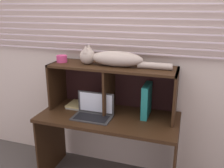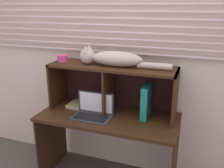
{
  "view_description": "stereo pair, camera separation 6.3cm",
  "coord_description": "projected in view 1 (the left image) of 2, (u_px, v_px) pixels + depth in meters",
  "views": [
    {
      "loc": [
        0.68,
        -1.76,
        1.7
      ],
      "look_at": [
        0.0,
        0.33,
        1.0
      ],
      "focal_mm": 39.57,
      "sensor_mm": 36.0,
      "label": 1
    },
    {
      "loc": [
        0.74,
        -1.74,
        1.7
      ],
      "look_at": [
        0.0,
        0.33,
        1.0
      ],
      "focal_mm": 39.57,
      "sensor_mm": 36.0,
      "label": 2
    }
  ],
  "objects": [
    {
      "name": "laptop",
      "position": [
        93.0,
        112.0,
        2.26
      ],
      "size": [
        0.35,
        0.21,
        0.21
      ],
      "color": "#343434",
      "rests_on": "desk"
    },
    {
      "name": "back_panel_with_blinds",
      "position": [
        119.0,
        52.0,
        2.43
      ],
      "size": [
        4.4,
        0.08,
        2.5
      ],
      "color": "beige",
      "rests_on": "ground"
    },
    {
      "name": "cat",
      "position": [
        112.0,
        58.0,
        2.23
      ],
      "size": [
        0.85,
        0.17,
        0.18
      ],
      "color": "#B9A998",
      "rests_on": "hutch_shelf_unit"
    },
    {
      "name": "book_stack",
      "position": [
        76.0,
        105.0,
        2.5
      ],
      "size": [
        0.16,
        0.21,
        0.03
      ],
      "color": "gray",
      "rests_on": "desk"
    },
    {
      "name": "desk",
      "position": [
        108.0,
        130.0,
        2.33
      ],
      "size": [
        1.28,
        0.59,
        0.72
      ],
      "color": "#321E0F",
      "rests_on": "ground"
    },
    {
      "name": "hutch_shelf_unit",
      "position": [
        113.0,
        79.0,
        2.32
      ],
      "size": [
        1.19,
        0.35,
        0.45
      ],
      "color": "#321E0F",
      "rests_on": "desk"
    },
    {
      "name": "small_basket",
      "position": [
        62.0,
        59.0,
        2.39
      ],
      "size": [
        0.1,
        0.1,
        0.06
      ],
      "primitive_type": "cylinder",
      "color": "#D13F77",
      "rests_on": "hutch_shelf_unit"
    },
    {
      "name": "binder_upright",
      "position": [
        147.0,
        100.0,
        2.24
      ],
      "size": [
        0.06,
        0.25,
        0.3
      ],
      "primitive_type": "cube",
      "color": "#1E7A73",
      "rests_on": "desk"
    }
  ]
}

